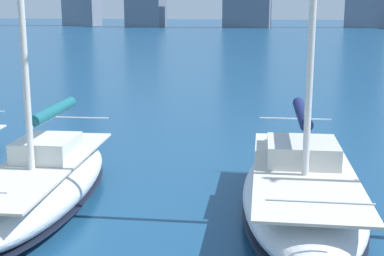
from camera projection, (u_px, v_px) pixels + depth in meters
name	position (u px, v px, depth m)	size (l,w,h in m)	color
sailboat_navy	(302.00, 189.00, 13.45)	(3.90, 8.62, 12.27)	white
sailboat_teal	(43.00, 182.00, 14.07)	(3.54, 8.27, 11.96)	silver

